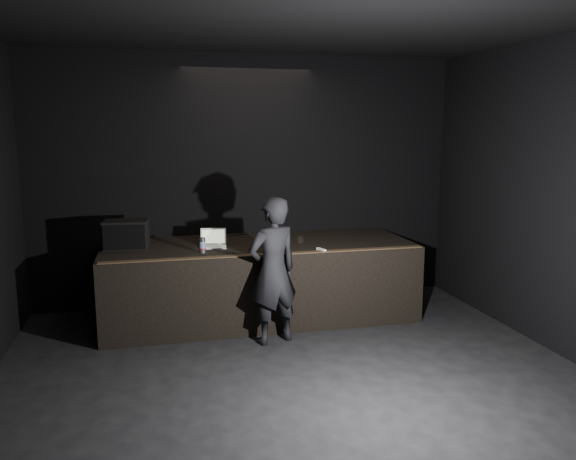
# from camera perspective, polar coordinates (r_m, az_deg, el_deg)

# --- Properties ---
(ground) EXTENTS (7.00, 7.00, 0.00)m
(ground) POSITION_cam_1_polar(r_m,az_deg,el_deg) (5.19, 2.93, -18.23)
(ground) COLOR black
(ground) RESTS_ON ground
(room_walls) EXTENTS (6.10, 7.10, 3.52)m
(room_walls) POSITION_cam_1_polar(r_m,az_deg,el_deg) (4.59, 3.16, 4.58)
(room_walls) COLOR black
(room_walls) RESTS_ON ground
(stage_riser) EXTENTS (4.00, 1.50, 1.00)m
(stage_riser) POSITION_cam_1_polar(r_m,az_deg,el_deg) (7.49, -2.95, -5.08)
(stage_riser) COLOR black
(stage_riser) RESTS_ON ground
(riser_lip) EXTENTS (3.92, 0.10, 0.01)m
(riser_lip) POSITION_cam_1_polar(r_m,az_deg,el_deg) (6.69, -1.87, -2.46)
(riser_lip) COLOR brown
(riser_lip) RESTS_ON stage_riser
(stage_monitor) EXTENTS (0.57, 0.44, 0.36)m
(stage_monitor) POSITION_cam_1_polar(r_m,az_deg,el_deg) (7.28, -16.11, -0.45)
(stage_monitor) COLOR black
(stage_monitor) RESTS_ON stage_riser
(cable) EXTENTS (0.82, 0.12, 0.02)m
(cable) POSITION_cam_1_polar(r_m,az_deg,el_deg) (7.88, -6.68, -0.57)
(cable) COLOR black
(cable) RESTS_ON stage_riser
(laptop) EXTENTS (0.36, 0.33, 0.22)m
(laptop) POSITION_cam_1_polar(r_m,az_deg,el_deg) (7.19, -7.59, -1.23)
(laptop) COLOR white
(laptop) RESTS_ON stage_riser
(beer_can) EXTENTS (0.08, 0.08, 0.18)m
(beer_can) POSITION_cam_1_polar(r_m,az_deg,el_deg) (6.85, -8.68, -1.54)
(beer_can) COLOR silver
(beer_can) RESTS_ON stage_riser
(plastic_cup) EXTENTS (0.08, 0.08, 0.09)m
(plastic_cup) POSITION_cam_1_polar(r_m,az_deg,el_deg) (7.31, 1.28, -1.04)
(plastic_cup) COLOR white
(plastic_cup) RESTS_ON stage_riser
(wii_remote) EXTENTS (0.09, 0.17, 0.03)m
(wii_remote) POSITION_cam_1_polar(r_m,az_deg,el_deg) (6.90, 3.39, -2.01)
(wii_remote) COLOR white
(wii_remote) RESTS_ON stage_riser
(person) EXTENTS (0.73, 0.60, 1.72)m
(person) POSITION_cam_1_polar(r_m,az_deg,el_deg) (6.49, -1.53, -4.17)
(person) COLOR black
(person) RESTS_ON ground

